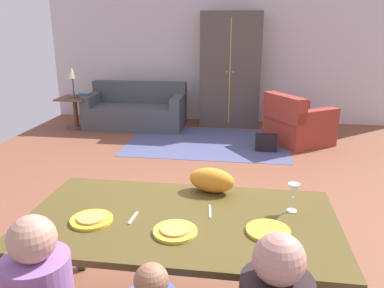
{
  "coord_description": "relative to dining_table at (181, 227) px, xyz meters",
  "views": [
    {
      "loc": [
        0.53,
        -3.53,
        1.88
      ],
      "look_at": [
        0.07,
        -0.28,
        0.85
      ],
      "focal_mm": 35.9,
      "sensor_mm": 36.0,
      "label": 1
    }
  ],
  "objects": [
    {
      "name": "ground_plane",
      "position": [
        -0.17,
        2.24,
        -0.7
      ],
      "size": [
        6.87,
        6.72,
        0.02
      ],
      "primitive_type": "cube",
      "color": "brown"
    },
    {
      "name": "back_wall",
      "position": [
        -0.17,
        5.64,
        0.66
      ],
      "size": [
        6.87,
        0.1,
        2.7
      ],
      "primitive_type": "cube",
      "color": "silver",
      "rests_on": "ground_plane"
    },
    {
      "name": "dining_table",
      "position": [
        0.0,
        0.0,
        0.0
      ],
      "size": [
        1.88,
        1.01,
        0.76
      ],
      "color": "#50421B",
      "rests_on": "ground_plane"
    },
    {
      "name": "plate_near_man",
      "position": [
        -0.52,
        -0.12,
        0.07
      ],
      "size": [
        0.25,
        0.25,
        0.02
      ],
      "primitive_type": "cylinder",
      "color": "yellow",
      "rests_on": "dining_table"
    },
    {
      "name": "pizza_near_man",
      "position": [
        -0.52,
        -0.12,
        0.09
      ],
      "size": [
        0.17,
        0.17,
        0.01
      ],
      "primitive_type": "cylinder",
      "color": "#CE924A",
      "rests_on": "plate_near_man"
    },
    {
      "name": "plate_near_child",
      "position": [
        -0.0,
        -0.18,
        0.07
      ],
      "size": [
        0.25,
        0.25,
        0.02
      ],
      "primitive_type": "cylinder",
      "color": "yellow",
      "rests_on": "dining_table"
    },
    {
      "name": "pizza_near_child",
      "position": [
        -0.0,
        -0.18,
        0.09
      ],
      "size": [
        0.17,
        0.17,
        0.01
      ],
      "primitive_type": "cylinder",
      "color": "#DF9248",
      "rests_on": "plate_near_child"
    },
    {
      "name": "plate_near_woman",
      "position": [
        0.52,
        -0.1,
        0.07
      ],
      "size": [
        0.25,
        0.25,
        0.02
      ],
      "primitive_type": "cylinder",
      "color": "yellow",
      "rests_on": "dining_table"
    },
    {
      "name": "wine_glass",
      "position": [
        0.68,
        0.18,
        0.2
      ],
      "size": [
        0.07,
        0.07,
        0.19
      ],
      "color": "silver",
      "rests_on": "dining_table"
    },
    {
      "name": "fork",
      "position": [
        -0.28,
        -0.05,
        0.07
      ],
      "size": [
        0.03,
        0.15,
        0.01
      ],
      "primitive_type": "cube",
      "rotation": [
        0.0,
        0.0,
        -0.06
      ],
      "color": "silver",
      "rests_on": "dining_table"
    },
    {
      "name": "knife",
      "position": [
        0.17,
        0.1,
        0.07
      ],
      "size": [
        0.03,
        0.17,
        0.01
      ],
      "primitive_type": "cube",
      "rotation": [
        0.0,
        0.0,
        0.11
      ],
      "color": "silver",
      "rests_on": "dining_table"
    },
    {
      "name": "cat",
      "position": [
        0.15,
        0.4,
        0.15
      ],
      "size": [
        0.35,
        0.22,
        0.17
      ],
      "primitive_type": "ellipsoid",
      "rotation": [
        0.0,
        0.0,
        -0.21
      ],
      "color": "orange",
      "rests_on": "dining_table"
    },
    {
      "name": "area_rug",
      "position": [
        -0.25,
        4.0,
        -0.69
      ],
      "size": [
        2.6,
        1.8,
        0.01
      ],
      "primitive_type": "cube",
      "color": "#4B517D",
      "rests_on": "ground_plane"
    },
    {
      "name": "couch",
      "position": [
        -1.7,
        4.86,
        -0.39
      ],
      "size": [
        1.83,
        0.86,
        0.82
      ],
      "color": "#454A4F",
      "rests_on": "ground_plane"
    },
    {
      "name": "armchair",
      "position": [
        1.2,
        4.17,
        -0.38
      ],
      "size": [
        1.19,
        1.19,
        0.82
      ],
      "color": "#983428",
      "rests_on": "ground_plane"
    },
    {
      "name": "armoire",
      "position": [
        0.05,
        5.25,
        0.36
      ],
      "size": [
        1.1,
        0.59,
        2.1
      ],
      "color": "#4B433D",
      "rests_on": "ground_plane"
    },
    {
      "name": "side_table",
      "position": [
        -2.79,
        4.6,
        -0.32
      ],
      "size": [
        0.56,
        0.56,
        0.58
      ],
      "color": "brown",
      "rests_on": "ground_plane"
    },
    {
      "name": "table_lamp",
      "position": [
        -2.79,
        4.6,
        0.31
      ],
      "size": [
        0.26,
        0.26,
        0.54
      ],
      "color": "#444D3B",
      "rests_on": "side_table"
    },
    {
      "name": "book_lower",
      "position": [
        -2.58,
        4.61,
        -0.1
      ],
      "size": [
        0.22,
        0.16,
        0.03
      ],
      "primitive_type": "cube",
      "color": "maroon",
      "rests_on": "side_table"
    },
    {
      "name": "book_upper",
      "position": [
        -2.63,
        4.64,
        -0.07
      ],
      "size": [
        0.22,
        0.16,
        0.03
      ],
      "primitive_type": "cube",
      "color": "#21597B",
      "rests_on": "book_lower"
    },
    {
      "name": "handbag",
      "position": [
        0.7,
        3.7,
        -0.56
      ],
      "size": [
        0.32,
        0.16,
        0.26
      ],
      "primitive_type": "cube",
      "color": "black",
      "rests_on": "ground_plane"
    }
  ]
}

